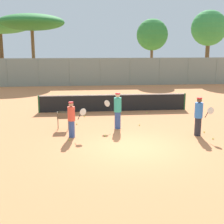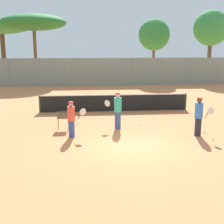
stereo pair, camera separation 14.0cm
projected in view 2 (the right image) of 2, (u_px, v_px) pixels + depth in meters
name	position (u px, v px, depth m)	size (l,w,h in m)	color
ground_plane	(132.00, 148.00, 12.72)	(80.00, 80.00, 0.00)	#D37F4C
tennis_net	(114.00, 102.00, 19.63)	(9.35, 0.10, 1.07)	#26592D
back_fence	(102.00, 72.00, 31.87)	(31.04, 0.08, 2.81)	gray
tree_0	(34.00, 23.00, 34.02)	(7.13, 7.13, 7.41)	brown
tree_1	(211.00, 28.00, 34.99)	(3.95, 3.95, 7.94)	brown
tree_2	(154.00, 35.00, 34.51)	(3.46, 3.46, 6.95)	brown
tree_3	(2.00, 27.00, 35.52)	(6.71, 6.71, 7.01)	brown
player_white_outfit	(199.00, 116.00, 14.21)	(0.75, 0.69, 1.78)	#26262D
player_red_cap	(72.00, 119.00, 14.02)	(0.89, 0.34, 1.63)	#334C8C
player_yellow_shirt	(118.00, 110.00, 15.46)	(0.88, 0.49, 1.80)	#334C8C
ball_cart	(63.00, 116.00, 15.35)	(0.56, 0.41, 0.88)	brown
tennis_ball_0	(77.00, 124.00, 16.41)	(0.07, 0.07, 0.07)	#D1E54C
tennis_ball_1	(63.00, 114.00, 18.81)	(0.07, 0.07, 0.07)	#D1E54C
tennis_ball_2	(105.00, 136.00, 14.26)	(0.07, 0.07, 0.07)	#D1E54C
tennis_ball_3	(213.00, 139.00, 13.77)	(0.07, 0.07, 0.07)	#D1E54C
tennis_ball_4	(85.00, 116.00, 18.17)	(0.07, 0.07, 0.07)	#D1E54C
tennis_ball_5	(140.00, 125.00, 16.17)	(0.07, 0.07, 0.07)	#D1E54C
tennis_ball_6	(204.00, 132.00, 14.85)	(0.07, 0.07, 0.07)	#D1E54C
tennis_ball_7	(148.00, 113.00, 19.05)	(0.07, 0.07, 0.07)	#D1E54C
tennis_ball_8	(69.00, 140.00, 13.66)	(0.07, 0.07, 0.07)	#D1E54C
parked_car	(58.00, 76.00, 35.39)	(4.20, 1.70, 1.60)	#B2B7BC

